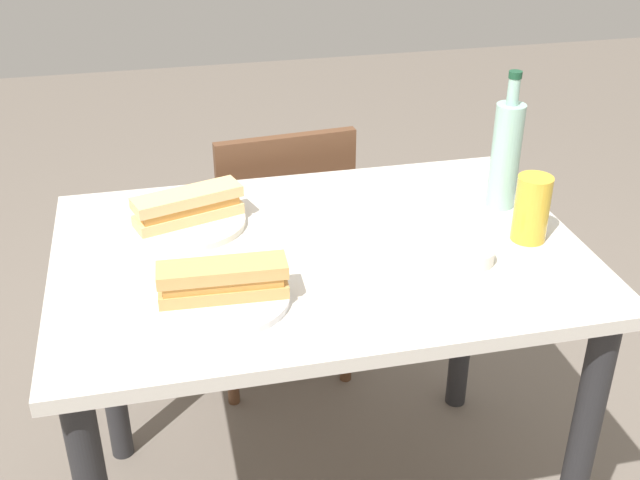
% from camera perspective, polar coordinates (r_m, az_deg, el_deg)
% --- Properties ---
extents(dining_table, '(1.11, 0.76, 0.78)m').
position_cam_1_polar(dining_table, '(1.75, -0.00, -4.32)').
color(dining_table, beige).
rests_on(dining_table, ground).
extents(chair_far, '(0.43, 0.43, 0.85)m').
position_cam_1_polar(chair_far, '(2.32, -2.96, -0.03)').
color(chair_far, brown).
rests_on(chair_far, ground).
extents(plate_near, '(0.25, 0.25, 0.01)m').
position_cam_1_polar(plate_near, '(1.79, -9.35, 1.25)').
color(plate_near, silver).
rests_on(plate_near, dining_table).
extents(baguette_sandwich_near, '(0.25, 0.14, 0.07)m').
position_cam_1_polar(baguette_sandwich_near, '(1.77, -9.46, 2.43)').
color(baguette_sandwich_near, '#DBB77A').
rests_on(baguette_sandwich_near, plate_near).
extents(knife_near, '(0.18, 0.05, 0.01)m').
position_cam_1_polar(knife_near, '(1.83, -10.38, 2.18)').
color(knife_near, silver).
rests_on(knife_near, plate_near).
extents(plate_far, '(0.25, 0.25, 0.01)m').
position_cam_1_polar(plate_far, '(1.51, -6.90, -4.20)').
color(plate_far, white).
rests_on(plate_far, dining_table).
extents(baguette_sandwich_far, '(0.24, 0.08, 0.07)m').
position_cam_1_polar(baguette_sandwich_far, '(1.49, -6.99, -2.87)').
color(baguette_sandwich_far, tan).
rests_on(baguette_sandwich_far, plate_far).
extents(knife_far, '(0.18, 0.02, 0.01)m').
position_cam_1_polar(knife_far, '(1.55, -7.48, -2.81)').
color(knife_far, silver).
rests_on(knife_far, plate_far).
extents(water_bottle, '(0.07, 0.07, 0.32)m').
position_cam_1_polar(water_bottle, '(1.85, 13.20, 6.09)').
color(water_bottle, '#99C6B7').
rests_on(water_bottle, dining_table).
extents(beer_glass, '(0.07, 0.07, 0.15)m').
position_cam_1_polar(beer_glass, '(1.74, 14.96, 2.19)').
color(beer_glass, gold).
rests_on(beer_glass, dining_table).
extents(olive_bowl, '(0.08, 0.08, 0.03)m').
position_cam_1_polar(olive_bowl, '(1.65, 10.99, -1.12)').
color(olive_bowl, silver).
rests_on(olive_bowl, dining_table).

